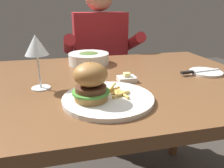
# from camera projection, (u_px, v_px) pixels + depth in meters

# --- Properties ---
(dining_table) EXTENTS (1.26, 0.86, 0.74)m
(dining_table) POSITION_uv_depth(u_px,v_px,m) (108.00, 99.00, 0.92)
(dining_table) COLOR brown
(dining_table) RESTS_ON ground
(main_plate) EXTENTS (0.29, 0.29, 0.01)m
(main_plate) POSITION_uv_depth(u_px,v_px,m) (108.00, 99.00, 0.69)
(main_plate) COLOR white
(main_plate) RESTS_ON dining_table
(burger_sandwich) EXTENTS (0.11, 0.11, 0.13)m
(burger_sandwich) POSITION_uv_depth(u_px,v_px,m) (91.00, 82.00, 0.65)
(burger_sandwich) COLOR #B78447
(burger_sandwich) RESTS_ON main_plate
(fries_pile) EXTENTS (0.08, 0.10, 0.02)m
(fries_pile) POSITION_uv_depth(u_px,v_px,m) (117.00, 92.00, 0.71)
(fries_pile) COLOR gold
(fries_pile) RESTS_ON main_plate
(wine_glass) EXTENTS (0.08, 0.08, 0.19)m
(wine_glass) POSITION_uv_depth(u_px,v_px,m) (36.00, 47.00, 0.74)
(wine_glass) COLOR silver
(wine_glass) RESTS_ON dining_table
(bread_plate) EXTENTS (0.14, 0.14, 0.01)m
(bread_plate) POSITION_uv_depth(u_px,v_px,m) (206.00, 72.00, 0.97)
(bread_plate) COLOR white
(bread_plate) RESTS_ON dining_table
(table_knife) EXTENTS (0.20, 0.04, 0.01)m
(table_knife) POSITION_uv_depth(u_px,v_px,m) (197.00, 71.00, 0.95)
(table_knife) COLOR silver
(table_knife) RESTS_ON bread_plate
(butter_dish) EXTENTS (0.07, 0.06, 0.04)m
(butter_dish) POSITION_uv_depth(u_px,v_px,m) (127.00, 79.00, 0.86)
(butter_dish) COLOR white
(butter_dish) RESTS_ON dining_table
(soup_bowl) EXTENTS (0.21, 0.21, 0.06)m
(soup_bowl) POSITION_uv_depth(u_px,v_px,m) (89.00, 58.00, 1.12)
(soup_bowl) COLOR white
(soup_bowl) RESTS_ON dining_table
(diner_person) EXTENTS (0.51, 0.36, 1.18)m
(diner_person) POSITION_uv_depth(u_px,v_px,m) (100.00, 71.00, 1.62)
(diner_person) COLOR #282833
(diner_person) RESTS_ON ground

